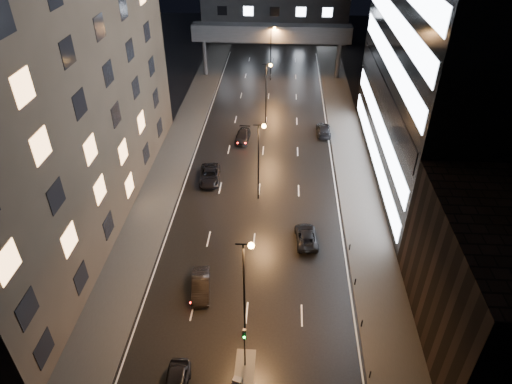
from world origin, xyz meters
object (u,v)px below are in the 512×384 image
at_px(car_away_c, 210,175).
at_px(car_toward_a, 306,237).
at_px(car_away_b, 201,286).
at_px(car_away_d, 243,136).
at_px(car_toward_b, 323,130).
at_px(utility_cabinet, 238,383).

relative_size(car_away_c, car_toward_a, 1.14).
bearing_deg(car_toward_a, car_away_b, 33.17).
xyz_separation_m(car_away_b, car_away_d, (1.35, 30.55, -0.08)).
bearing_deg(car_away_c, car_toward_b, 36.79).
height_order(car_away_d, utility_cabinet, car_away_d).
bearing_deg(car_toward_b, car_away_b, 67.38).
bearing_deg(utility_cabinet, car_toward_b, 93.43).
distance_m(car_away_c, utility_cabinet, 29.92).
distance_m(car_away_b, car_toward_b, 36.08).
height_order(car_away_d, car_toward_b, car_toward_b).
bearing_deg(car_away_c, car_away_d, 68.04).
xyz_separation_m(car_toward_a, car_toward_b, (3.35, 25.48, 0.06)).
relative_size(car_toward_a, car_toward_b, 0.95).
xyz_separation_m(car_away_c, car_toward_a, (12.20, -11.43, -0.09)).
height_order(car_toward_b, utility_cabinet, car_toward_b).
bearing_deg(utility_cabinet, car_toward_a, 87.39).
bearing_deg(car_toward_a, car_away_c, -47.91).
relative_size(car_away_d, utility_cabinet, 4.42).
distance_m(car_away_d, car_toward_b, 12.54).
xyz_separation_m(car_toward_a, utility_cabinet, (-5.75, -17.79, 0.02)).
relative_size(car_away_c, utility_cabinet, 5.04).
distance_m(car_away_d, car_toward_a, 24.27).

